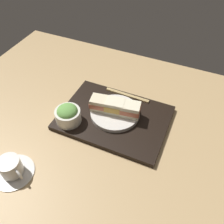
{
  "coord_description": "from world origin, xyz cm",
  "views": [
    {
      "loc": [
        -30.45,
        59.44,
        74.41
      ],
      "look_at": [
        -3.96,
        -0.73,
        5.0
      ],
      "focal_mm": 38.84,
      "sensor_mm": 36.0,
      "label": 1
    }
  ],
  "objects_px": {
    "salad_bowl": "(68,114)",
    "coffee_cup": "(11,168)",
    "sandwich_plate": "(115,113)",
    "sandwich_near": "(131,110)",
    "sandwich_far": "(100,103)",
    "sandwich_middle": "(115,106)",
    "chopsticks_pair": "(127,95)"
  },
  "relations": [
    {
      "from": "sandwich_plate",
      "to": "coffee_cup",
      "type": "xyz_separation_m",
      "value": [
        0.22,
        0.37,
        0.0
      ]
    },
    {
      "from": "salad_bowl",
      "to": "coffee_cup",
      "type": "xyz_separation_m",
      "value": [
        0.06,
        0.27,
        -0.03
      ]
    },
    {
      "from": "sandwich_far",
      "to": "chopsticks_pair",
      "type": "height_order",
      "value": "sandwich_far"
    },
    {
      "from": "sandwich_near",
      "to": "salad_bowl",
      "type": "xyz_separation_m",
      "value": [
        0.22,
        0.12,
        -0.01
      ]
    },
    {
      "from": "salad_bowl",
      "to": "sandwich_near",
      "type": "bearing_deg",
      "value": -151.89
    },
    {
      "from": "sandwich_far",
      "to": "chopsticks_pair",
      "type": "xyz_separation_m",
      "value": [
        -0.07,
        -0.13,
        -0.04
      ]
    },
    {
      "from": "sandwich_middle",
      "to": "chopsticks_pair",
      "type": "height_order",
      "value": "sandwich_middle"
    },
    {
      "from": "sandwich_plate",
      "to": "coffee_cup",
      "type": "bearing_deg",
      "value": 60.12
    },
    {
      "from": "sandwich_near",
      "to": "sandwich_far",
      "type": "relative_size",
      "value": 0.99
    },
    {
      "from": "sandwich_near",
      "to": "sandwich_middle",
      "type": "height_order",
      "value": "sandwich_middle"
    },
    {
      "from": "sandwich_near",
      "to": "coffee_cup",
      "type": "relative_size",
      "value": 0.59
    },
    {
      "from": "sandwich_middle",
      "to": "salad_bowl",
      "type": "bearing_deg",
      "value": 34.89
    },
    {
      "from": "sandwich_middle",
      "to": "sandwich_plate",
      "type": "bearing_deg",
      "value": 90.0
    },
    {
      "from": "sandwich_near",
      "to": "salad_bowl",
      "type": "height_order",
      "value": "salad_bowl"
    },
    {
      "from": "chopsticks_pair",
      "to": "sandwich_middle",
      "type": "bearing_deg",
      "value": 87.46
    },
    {
      "from": "sandwich_far",
      "to": "coffee_cup",
      "type": "distance_m",
      "value": 0.4
    },
    {
      "from": "sandwich_plate",
      "to": "sandwich_far",
      "type": "distance_m",
      "value": 0.07
    },
    {
      "from": "sandwich_near",
      "to": "coffee_cup",
      "type": "xyz_separation_m",
      "value": [
        0.28,
        0.38,
        -0.03
      ]
    },
    {
      "from": "sandwich_far",
      "to": "chopsticks_pair",
      "type": "distance_m",
      "value": 0.15
    },
    {
      "from": "sandwich_middle",
      "to": "coffee_cup",
      "type": "height_order",
      "value": "sandwich_middle"
    },
    {
      "from": "coffee_cup",
      "to": "sandwich_plate",
      "type": "bearing_deg",
      "value": -119.88
    },
    {
      "from": "sandwich_middle",
      "to": "sandwich_far",
      "type": "relative_size",
      "value": 1.01
    },
    {
      "from": "sandwich_far",
      "to": "coffee_cup",
      "type": "xyz_separation_m",
      "value": [
        0.15,
        0.37,
        -0.03
      ]
    },
    {
      "from": "sandwich_near",
      "to": "salad_bowl",
      "type": "distance_m",
      "value": 0.24
    },
    {
      "from": "sandwich_plate",
      "to": "chopsticks_pair",
      "type": "distance_m",
      "value": 0.12
    },
    {
      "from": "sandwich_near",
      "to": "sandwich_plate",
      "type": "bearing_deg",
      "value": 7.39
    },
    {
      "from": "sandwich_far",
      "to": "chopsticks_pair",
      "type": "bearing_deg",
      "value": -117.24
    },
    {
      "from": "sandwich_near",
      "to": "salad_bowl",
      "type": "relative_size",
      "value": 0.83
    },
    {
      "from": "sandwich_middle",
      "to": "coffee_cup",
      "type": "relative_size",
      "value": 0.6
    },
    {
      "from": "sandwich_near",
      "to": "sandwich_far",
      "type": "distance_m",
      "value": 0.13
    },
    {
      "from": "coffee_cup",
      "to": "sandwich_middle",
      "type": "bearing_deg",
      "value": -119.88
    },
    {
      "from": "salad_bowl",
      "to": "coffee_cup",
      "type": "bearing_deg",
      "value": 77.02
    }
  ]
}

